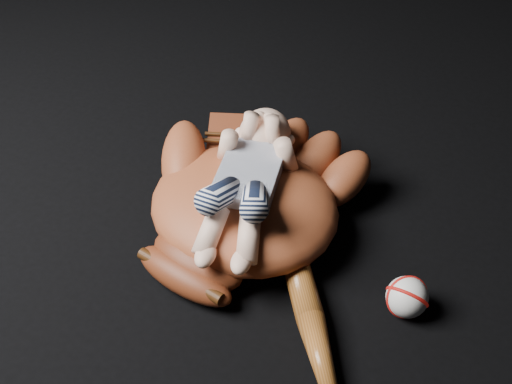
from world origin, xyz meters
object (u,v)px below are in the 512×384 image
Objects in this scene: newborn_baby at (245,182)px; baseball at (407,297)px; baseball_bat at (315,334)px; baseball_glove at (244,199)px.

baseball is (0.32, -0.04, -0.10)m from newborn_baby.
baseball_bat is at bearing -131.62° from baseball.
baseball_bat is 7.29× the size of baseball.
baseball is at bearing 0.55° from baseball_glove.
baseball_bat is at bearing -30.15° from baseball_glove.
baseball is (0.33, -0.05, -0.04)m from baseball_glove.
newborn_baby is at bearing 140.72° from baseball_bat.
baseball_glove reaches higher than baseball_bat.
newborn_baby is at bearing -44.54° from baseball_glove.
baseball_glove is at bearing 139.91° from baseball_bat.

